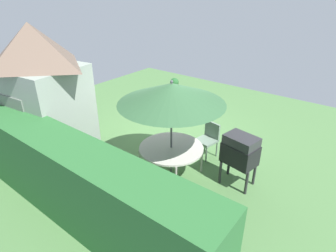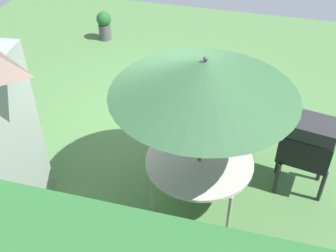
% 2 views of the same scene
% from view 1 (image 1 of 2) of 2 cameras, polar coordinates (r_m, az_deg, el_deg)
% --- Properties ---
extents(ground_plane, '(11.00, 11.00, 0.00)m').
position_cam_1_polar(ground_plane, '(8.38, -0.29, -2.22)').
color(ground_plane, '#47703D').
extents(hedge_backdrop, '(7.33, 0.87, 1.59)m').
position_cam_1_polar(hedge_backdrop, '(6.02, -21.53, -8.15)').
color(hedge_backdrop, '#28602D').
rests_on(hedge_backdrop, ground).
extents(garden_shed, '(2.29, 1.89, 3.31)m').
position_cam_1_polar(garden_shed, '(7.50, -24.00, 6.02)').
color(garden_shed, gray).
rests_on(garden_shed, ground).
extents(patio_table, '(1.46, 1.46, 0.73)m').
position_cam_1_polar(patio_table, '(6.48, 0.65, -4.61)').
color(patio_table, '#B2ADA3').
rests_on(patio_table, ground).
extents(patio_umbrella, '(2.28, 2.28, 2.29)m').
position_cam_1_polar(patio_umbrella, '(5.90, 0.72, 6.53)').
color(patio_umbrella, '#4C4C51').
rests_on(patio_umbrella, ground).
extents(bbq_grill, '(0.78, 0.62, 1.20)m').
position_cam_1_polar(bbq_grill, '(6.27, 14.22, -4.88)').
color(bbq_grill, black).
rests_on(bbq_grill, ground).
extents(chair_near_shed, '(0.54, 0.54, 0.90)m').
position_cam_1_polar(chair_near_shed, '(7.36, 8.12, -2.21)').
color(chair_near_shed, slate).
rests_on(chair_near_shed, ground).
extents(chair_far_side, '(0.55, 0.56, 0.90)m').
position_cam_1_polar(chair_far_side, '(5.98, -8.62, -9.74)').
color(chair_far_side, slate).
rests_on(chair_far_side, ground).
extents(potted_plant_by_shed, '(0.34, 0.34, 0.68)m').
position_cam_1_polar(potted_plant_by_shed, '(11.56, 1.29, 8.09)').
color(potted_plant_by_shed, '#4C4C51').
rests_on(potted_plant_by_shed, ground).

